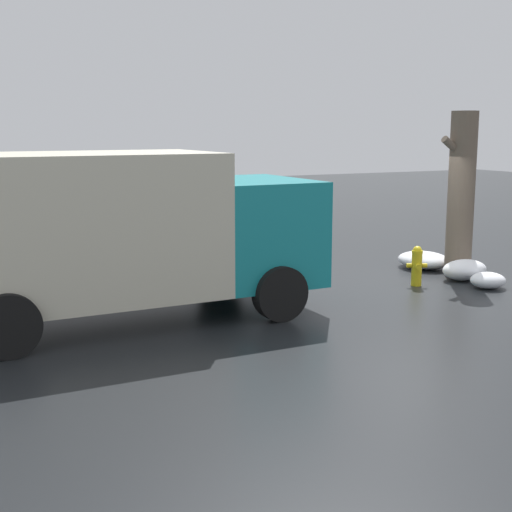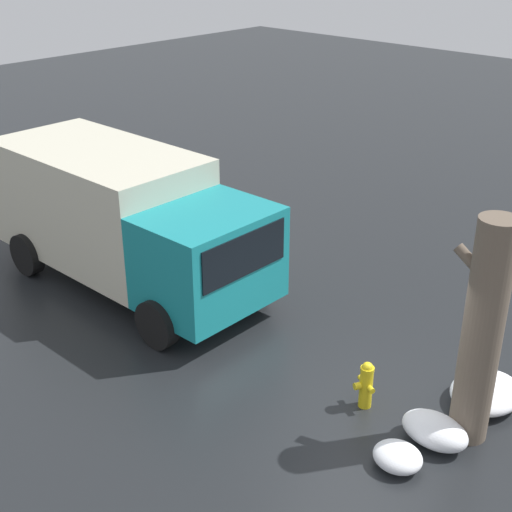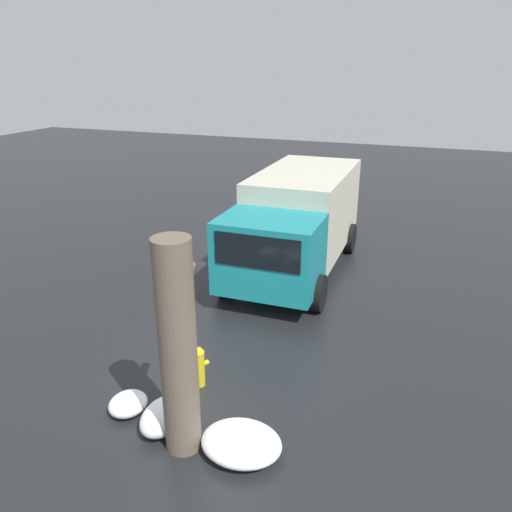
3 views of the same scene
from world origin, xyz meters
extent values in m
plane|color=black|center=(0.00, 0.00, 0.00)|extent=(60.00, 60.00, 0.00)
cylinder|color=yellow|center=(0.00, 0.00, 0.33)|extent=(0.20, 0.20, 0.65)
cylinder|color=yellow|center=(0.00, 0.00, 0.68)|extent=(0.21, 0.21, 0.05)
sphere|color=yellow|center=(0.00, 0.00, 0.71)|extent=(0.17, 0.17, 0.17)
cylinder|color=yellow|center=(0.07, 0.14, 0.41)|extent=(0.15, 0.14, 0.11)
cylinder|color=yellow|center=(-0.14, 0.07, 0.41)|extent=(0.13, 0.13, 0.09)
cylinder|color=yellow|center=(0.14, -0.07, 0.41)|extent=(0.13, 0.13, 0.09)
cylinder|color=#6B5B4C|center=(-1.48, -0.47, 1.71)|extent=(0.55, 0.55, 3.42)
cylinder|color=#6B5B4C|center=(-1.23, -0.47, 2.67)|extent=(0.63, 0.16, 0.51)
cube|color=teal|center=(3.57, -0.11, 1.33)|extent=(1.80, 2.40, 1.76)
cube|color=black|center=(2.68, -0.12, 1.68)|extent=(0.05, 2.00, 0.77)
cube|color=beige|center=(6.73, -0.08, 1.58)|extent=(4.56, 2.43, 2.25)
cylinder|color=black|center=(3.67, -1.30, 0.45)|extent=(0.90, 0.29, 0.90)
cylinder|color=black|center=(3.65, 1.09, 0.45)|extent=(0.90, 0.29, 0.90)
cylinder|color=black|center=(7.88, -1.25, 0.45)|extent=(0.90, 0.29, 0.90)
cylinder|color=black|center=(7.85, 1.13, 0.45)|extent=(0.90, 0.29, 0.90)
ellipsoid|color=white|center=(-1.11, 0.80, 0.16)|extent=(0.70, 0.64, 0.31)
ellipsoid|color=white|center=(-1.31, -1.37, 0.18)|extent=(1.04, 1.26, 0.36)
ellipsoid|color=white|center=(-1.22, 0.02, 0.21)|extent=(1.00, 0.68, 0.43)
camera|label=1|loc=(8.98, 10.93, 3.08)|focal=50.00mm
camera|label=2|loc=(-4.90, 7.70, 6.86)|focal=50.00mm
camera|label=3|loc=(-6.86, -3.70, 5.59)|focal=35.00mm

